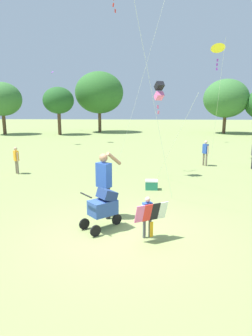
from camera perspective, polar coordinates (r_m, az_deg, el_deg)
ground_plane at (r=7.14m, az=-0.99°, el=-12.61°), size 120.00×120.00×0.00m
treeline_distant at (r=32.56m, az=6.88°, el=13.58°), size 37.49×7.60×6.80m
child_with_butterfly_kite at (r=6.67m, az=4.41°, el=-8.92°), size 0.77×0.52×0.98m
person_adult_flyer at (r=7.74m, az=-4.34°, el=-2.29°), size 0.71×0.49×1.85m
stroller at (r=7.16m, az=-4.45°, el=-7.33°), size 1.01×0.93×1.03m
kite_green_novelty at (r=17.21m, az=17.61°, el=21.39°), size 0.96×3.85×6.20m
kite_blue_high at (r=12.33m, az=6.56°, el=14.75°), size 1.21×3.49×3.98m
person_sitting_far at (r=15.22m, az=15.34°, el=3.24°), size 0.29×0.36×1.29m
person_couple_left at (r=13.81m, az=-20.76°, el=1.83°), size 0.30×0.30×1.21m
cooler_box at (r=10.62m, az=5.02°, el=-3.29°), size 0.45×0.33×0.35m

